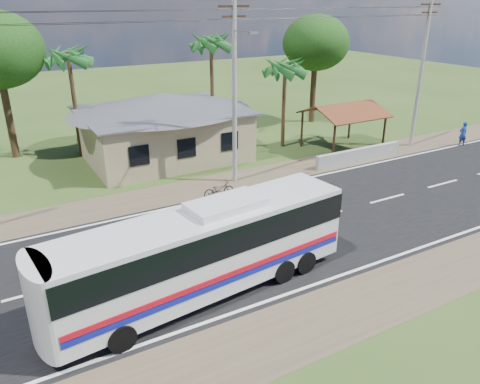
# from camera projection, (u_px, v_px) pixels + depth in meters

# --- Properties ---
(ground) EXTENTS (120.00, 120.00, 0.00)m
(ground) POSITION_uv_depth(u_px,v_px,m) (246.00, 237.00, 21.60)
(ground) COLOR #2E4318
(ground) RESTS_ON ground
(road) EXTENTS (120.00, 16.00, 0.03)m
(road) POSITION_uv_depth(u_px,v_px,m) (246.00, 237.00, 21.59)
(road) COLOR black
(road) RESTS_ON ground
(house) EXTENTS (12.40, 10.00, 5.00)m
(house) POSITION_uv_depth(u_px,v_px,m) (162.00, 119.00, 31.49)
(house) COLOR tan
(house) RESTS_ON ground
(waiting_shed) EXTENTS (5.20, 4.48, 3.35)m
(waiting_shed) POSITION_uv_depth(u_px,v_px,m) (344.00, 111.00, 33.26)
(waiting_shed) COLOR #382414
(waiting_shed) RESTS_ON ground
(concrete_barrier) EXTENTS (7.00, 0.30, 0.90)m
(concrete_barrier) POSITION_uv_depth(u_px,v_px,m) (359.00, 155.00, 31.36)
(concrete_barrier) COLOR #9E9E99
(concrete_barrier) RESTS_ON ground
(utility_poles) EXTENTS (32.80, 2.22, 11.00)m
(utility_poles) POSITION_uv_depth(u_px,v_px,m) (229.00, 85.00, 25.80)
(utility_poles) COLOR #9E9E99
(utility_poles) RESTS_ON ground
(palm_near) EXTENTS (2.80, 2.80, 6.70)m
(palm_near) POSITION_uv_depth(u_px,v_px,m) (285.00, 68.00, 32.55)
(palm_near) COLOR #47301E
(palm_near) RESTS_ON ground
(palm_mid) EXTENTS (2.80, 2.80, 8.20)m
(palm_mid) POSITION_uv_depth(u_px,v_px,m) (211.00, 43.00, 34.02)
(palm_mid) COLOR #47301E
(palm_mid) RESTS_ON ground
(palm_far) EXTENTS (2.80, 2.80, 7.70)m
(palm_far) POSITION_uv_depth(u_px,v_px,m) (68.00, 57.00, 30.09)
(palm_far) COLOR #47301E
(palm_far) RESTS_ON ground
(tree_behind_shed) EXTENTS (5.60, 5.60, 9.02)m
(tree_behind_shed) POSITION_uv_depth(u_px,v_px,m) (316.00, 43.00, 39.13)
(tree_behind_shed) COLOR #47301E
(tree_behind_shed) RESTS_ON ground
(coach_bus) EXTENTS (11.55, 3.63, 3.53)m
(coach_bus) POSITION_uv_depth(u_px,v_px,m) (205.00, 245.00, 16.73)
(coach_bus) COLOR silver
(coach_bus) RESTS_ON ground
(motorcycle) EXTENTS (1.80, 0.70, 0.93)m
(motorcycle) POSITION_uv_depth(u_px,v_px,m) (219.00, 189.00, 25.70)
(motorcycle) COLOR black
(motorcycle) RESTS_ON ground
(person) EXTENTS (0.75, 0.57, 1.83)m
(person) POSITION_uv_depth(u_px,v_px,m) (463.00, 134.00, 34.53)
(person) COLOR navy
(person) RESTS_ON ground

